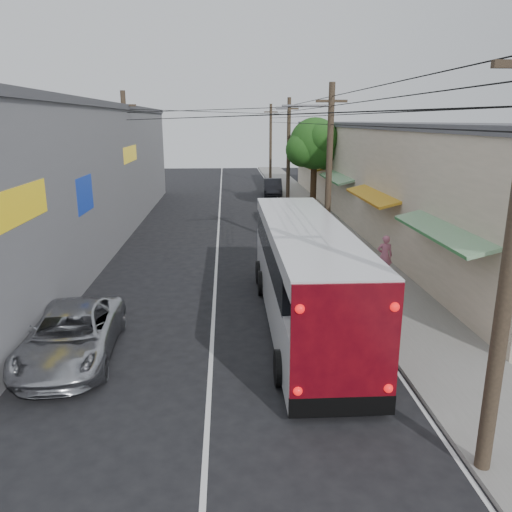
{
  "coord_description": "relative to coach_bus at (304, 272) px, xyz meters",
  "views": [
    {
      "loc": [
        0.48,
        -9.72,
        6.39
      ],
      "look_at": [
        1.51,
        7.14,
        1.78
      ],
      "focal_mm": 35.0,
      "sensor_mm": 36.0,
      "label": 1
    }
  ],
  "objects": [
    {
      "name": "ground",
      "position": [
        -2.94,
        -5.39,
        -1.69
      ],
      "size": [
        120.0,
        120.0,
        0.0
      ],
      "primitive_type": "plane",
      "color": "black",
      "rests_on": "ground"
    },
    {
      "name": "sidewalk",
      "position": [
        3.56,
        14.61,
        -1.63
      ],
      "size": [
        3.0,
        80.0,
        0.12
      ],
      "primitive_type": "cube",
      "color": "slate",
      "rests_on": "ground"
    },
    {
      "name": "building_right",
      "position": [
        8.05,
        16.61,
        1.46
      ],
      "size": [
        7.09,
        40.0,
        6.25
      ],
      "color": "beige",
      "rests_on": "ground"
    },
    {
      "name": "building_left",
      "position": [
        -11.44,
        12.61,
        1.97
      ],
      "size": [
        7.2,
        36.0,
        7.25
      ],
      "color": "slate",
      "rests_on": "ground"
    },
    {
      "name": "utility_poles",
      "position": [
        0.19,
        14.94,
        2.44
      ],
      "size": [
        11.8,
        45.28,
        8.0
      ],
      "color": "#473828",
      "rests_on": "ground"
    },
    {
      "name": "street_tree",
      "position": [
        3.93,
        20.63,
        2.99
      ],
      "size": [
        4.4,
        4.0,
        6.6
      ],
      "color": "#3F2B19",
      "rests_on": "ground"
    },
    {
      "name": "coach_bus",
      "position": [
        0.0,
        0.0,
        0.0
      ],
      "size": [
        2.64,
        11.33,
        3.26
      ],
      "rotation": [
        0.0,
        0.0,
        -0.0
      ],
      "color": "silver",
      "rests_on": "ground"
    },
    {
      "name": "jeepney",
      "position": [
        -6.74,
        -2.2,
        -0.99
      ],
      "size": [
        2.58,
        5.15,
        1.4
      ],
      "primitive_type": "imported",
      "rotation": [
        0.0,
        0.0,
        0.05
      ],
      "color": "#B4B5BB",
      "rests_on": "ground"
    },
    {
      "name": "parked_suv",
      "position": [
        1.66,
        11.56,
        -0.96
      ],
      "size": [
        2.2,
        5.09,
        1.46
      ],
      "primitive_type": "imported",
      "rotation": [
        0.0,
        0.0,
        -0.03
      ],
      "color": "gray",
      "rests_on": "ground"
    },
    {
      "name": "parked_car_mid",
      "position": [
        0.86,
        16.54,
        -0.93
      ],
      "size": [
        1.88,
        4.47,
        1.51
      ],
      "primitive_type": "imported",
      "rotation": [
        0.0,
        0.0,
        0.02
      ],
      "color": "#25262A",
      "rests_on": "ground"
    },
    {
      "name": "parked_car_far",
      "position": [
        1.66,
        28.41,
        -0.96
      ],
      "size": [
        1.83,
        4.49,
        1.45
      ],
      "primitive_type": "imported",
      "rotation": [
        0.0,
        0.0,
        -0.07
      ],
      "color": "black",
      "rests_on": "ground"
    },
    {
      "name": "pedestrian_near",
      "position": [
        4.06,
        4.4,
        -0.71
      ],
      "size": [
        0.69,
        0.52,
        1.72
      ],
      "primitive_type": "imported",
      "rotation": [
        0.0,
        0.0,
        2.96
      ],
      "color": "#C76986",
      "rests_on": "sidewalk"
    },
    {
      "name": "pedestrian_far",
      "position": [
        2.72,
        11.6,
        -0.77
      ],
      "size": [
        0.95,
        0.85,
        1.6
      ],
      "primitive_type": "imported",
      "rotation": [
        0.0,
        0.0,
        2.77
      ],
      "color": "#849AC0",
      "rests_on": "sidewalk"
    }
  ]
}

